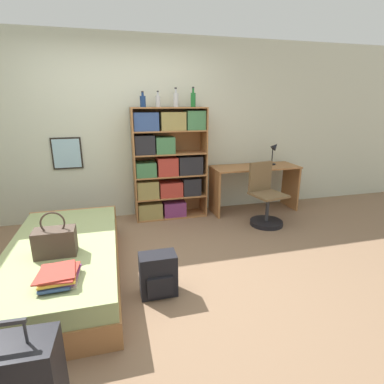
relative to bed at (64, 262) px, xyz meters
name	(u,v)px	position (x,y,z in m)	size (l,w,h in m)	color
ground_plane	(135,271)	(0.66, -0.02, -0.19)	(14.00, 14.00, 0.00)	#84664C
wall_back	(120,130)	(0.66, 1.69, 1.11)	(10.00, 0.09, 2.60)	beige
bed	(64,262)	(0.00, 0.00, 0.00)	(1.02, 2.07, 0.39)	#A36B3D
handbag	(55,241)	(-0.01, -0.21, 0.32)	(0.35, 0.19, 0.40)	#47382D
book_stack_on_bed	(58,276)	(0.07, -0.67, 0.24)	(0.31, 0.34, 0.09)	beige
bookcase	(167,164)	(1.29, 1.45, 0.62)	(1.06, 0.36, 1.63)	#A36B3D
bottle_green	(143,101)	(0.98, 1.47, 1.51)	(0.08, 0.08, 0.21)	navy
bottle_brown	(158,101)	(1.19, 1.51, 1.52)	(0.07, 0.07, 0.22)	#B7BCC1
bottle_clear	(176,100)	(1.44, 1.47, 1.53)	(0.07, 0.07, 0.26)	#B7BCC1
bottle_blue	(193,99)	(1.69, 1.46, 1.54)	(0.07, 0.07, 0.27)	#1E6B2D
desk	(254,179)	(2.68, 1.38, 0.33)	(1.37, 0.52, 0.73)	#A36B3D
desk_lamp	(274,150)	(3.03, 1.43, 0.77)	(0.17, 0.12, 0.37)	black
desk_chair	(265,205)	(2.58, 0.80, 0.09)	(0.50, 0.50, 0.88)	black
backpack	(158,275)	(0.85, -0.46, 0.00)	(0.33, 0.23, 0.40)	black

